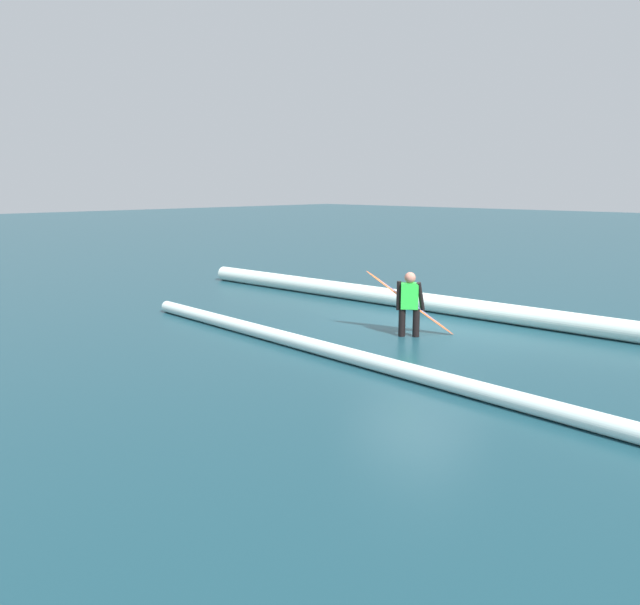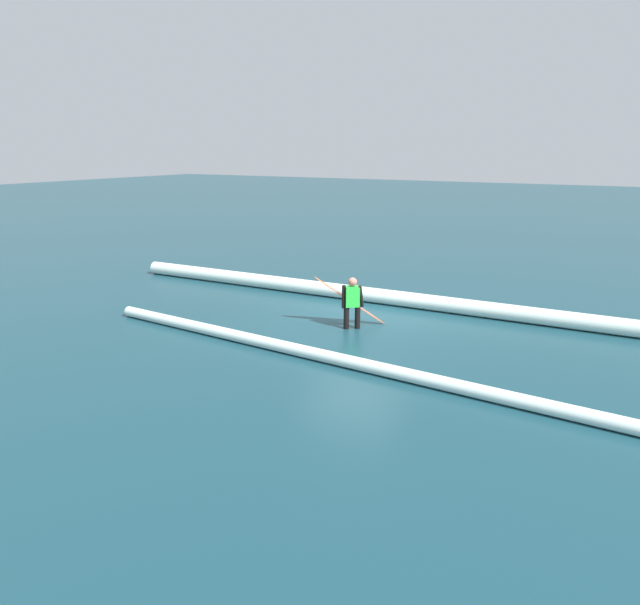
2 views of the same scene
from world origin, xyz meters
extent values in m
plane|color=#173F4A|center=(0.00, 0.00, 0.00)|extent=(124.91, 124.91, 0.00)
cylinder|color=black|center=(-0.18, 0.84, 0.28)|extent=(0.14, 0.14, 0.56)
cylinder|color=black|center=(-0.41, 0.67, 0.28)|extent=(0.14, 0.14, 0.56)
cube|color=#2DD83F|center=(-0.30, 0.75, 0.82)|extent=(0.39, 0.36, 0.52)
sphere|color=#BB725F|center=(-0.30, 0.75, 1.19)|extent=(0.22, 0.22, 0.22)
cylinder|color=black|center=(-0.12, 0.88, 0.82)|extent=(0.09, 0.10, 0.58)
cylinder|color=black|center=(-0.47, 0.63, 0.82)|extent=(0.09, 0.25, 0.58)
ellipsoid|color=#E55926|center=(-0.10, 0.48, 0.63)|extent=(1.67, 1.17, 1.29)
ellipsoid|color=blue|center=(-0.10, 0.48, 0.63)|extent=(1.29, 0.85, 1.04)
cylinder|color=white|center=(-0.50, -1.75, 0.21)|extent=(18.28, 1.01, 0.43)
cylinder|color=white|center=(-2.31, 3.15, 0.13)|extent=(15.39, 1.12, 0.26)
camera|label=1|loc=(-7.93, 11.11, 3.00)|focal=36.74mm
camera|label=2|loc=(-6.06, 12.62, 4.33)|focal=31.26mm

